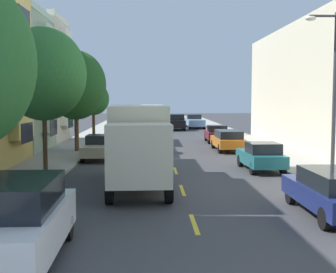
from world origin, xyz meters
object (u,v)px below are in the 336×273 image
object	(u,v)px
street_tree_second	(43,74)
parked_hatchback_burgundy	(217,134)
parked_hatchback_champagne	(99,147)
moving_black_sedan	(176,122)
street_lamp	(331,87)
parked_wagon_orange	(228,140)
street_tree_farthest	(93,99)
parked_suv_white	(17,221)
street_tree_third	(76,85)
delivery_box_truck	(139,141)
parked_sedan_charcoal	(117,131)
parked_wagon_forest	(128,121)
parked_pickup_sky	(195,122)
parked_hatchback_teal	(261,156)
parked_wagon_navy	(332,191)

from	to	relation	value
street_tree_second	parked_hatchback_burgundy	distance (m)	20.10
parked_hatchback_burgundy	parked_hatchback_champagne	bearing A→B (deg)	-130.07
parked_hatchback_champagne	moving_black_sedan	bearing A→B (deg)	76.36
street_lamp	parked_wagon_orange	size ratio (longest dim) A/B	1.49
street_tree_farthest	parked_suv_white	xyz separation A→B (m)	(2.05, -30.34, -2.74)
moving_black_sedan	street_lamp	bearing A→B (deg)	-83.38
street_tree_third	street_tree_farthest	xyz separation A→B (m)	(-0.00, 9.34, -0.94)
street_tree_third	parked_suv_white	bearing A→B (deg)	-84.42
street_tree_farthest	parked_wagon_orange	size ratio (longest dim) A/B	1.07
moving_black_sedan	delivery_box_truck	bearing A→B (deg)	-95.97
street_tree_farthest	parked_sedan_charcoal	distance (m)	3.86
parked_suv_white	parked_wagon_forest	xyz separation A→B (m)	(0.01, 50.52, -0.18)
street_tree_third	parked_wagon_forest	world-z (taller)	street_tree_third
parked_hatchback_champagne	parked_pickup_sky	distance (m)	30.91
street_tree_farthest	delivery_box_truck	distance (m)	21.91
street_tree_third	delivery_box_truck	distance (m)	13.14
street_lamp	parked_sedan_charcoal	world-z (taller)	street_lamp
street_tree_farthest	moving_black_sedan	xyz separation A→B (m)	(8.20, 13.14, -2.74)
delivery_box_truck	parked_sedan_charcoal	distance (m)	22.94
parked_wagon_forest	parked_hatchback_teal	distance (m)	38.66
street_tree_farthest	moving_black_sedan	size ratio (longest dim) A/B	1.06
street_tree_farthest	parked_hatchback_burgundy	distance (m)	11.40
street_tree_second	moving_black_sedan	bearing A→B (deg)	75.55
parked_wagon_forest	parked_suv_white	bearing A→B (deg)	-90.01
parked_wagon_forest	parked_pickup_sky	xyz separation A→B (m)	(8.74, -3.36, 0.02)
street_tree_third	parked_suv_white	size ratio (longest dim) A/B	1.43
street_lamp	parked_sedan_charcoal	xyz separation A→B (m)	(-10.35, 24.06, -3.45)
parked_sedan_charcoal	parked_wagon_navy	xyz separation A→B (m)	(8.89, -28.00, 0.05)
parked_hatchback_champagne	parked_suv_white	bearing A→B (deg)	-89.53
street_lamp	parked_hatchback_burgundy	xyz separation A→B (m)	(-1.57, 20.42, -3.44)
delivery_box_truck	parked_wagon_orange	bearing A→B (deg)	64.64
parked_hatchback_champagne	delivery_box_truck	bearing A→B (deg)	-72.60
street_lamp	parked_sedan_charcoal	distance (m)	26.42
parked_wagon_forest	parked_wagon_orange	xyz separation A→B (m)	(8.60, -28.72, 0.00)
parked_hatchback_champagne	parked_wagon_navy	xyz separation A→B (m)	(8.98, -13.81, 0.05)
parked_pickup_sky	street_tree_second	bearing A→B (deg)	-106.94
parked_suv_white	parked_hatchback_teal	xyz separation A→B (m)	(8.82, 12.88, -0.23)
street_tree_second	parked_wagon_navy	distance (m)	14.07
street_tree_third	parked_hatchback_champagne	world-z (taller)	street_tree_third
parked_hatchback_teal	street_lamp	bearing A→B (deg)	-74.03
parked_sedan_charcoal	parked_hatchback_champagne	bearing A→B (deg)	-90.37
street_tree_third	parked_pickup_sky	size ratio (longest dim) A/B	1.29
street_lamp	parked_suv_white	bearing A→B (deg)	-143.25
parked_sedan_charcoal	parked_wagon_forest	world-z (taller)	parked_wagon_forest
street_tree_farthest	moving_black_sedan	distance (m)	15.73
parked_hatchback_burgundy	street_tree_farthest	bearing A→B (deg)	168.30
parked_hatchback_champagne	parked_hatchback_teal	xyz separation A→B (m)	(8.96, -4.68, 0.00)
parked_wagon_navy	parked_hatchback_teal	xyz separation A→B (m)	(-0.02, 9.13, -0.05)
parked_wagon_orange	parked_hatchback_teal	xyz separation A→B (m)	(0.21, -8.92, -0.05)
parked_suv_white	parked_wagon_orange	size ratio (longest dim) A/B	1.02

